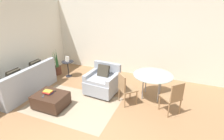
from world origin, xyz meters
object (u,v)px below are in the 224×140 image
ottoman (51,100)px  dining_chair_near_right (173,96)px  potted_plant (57,68)px  dining_chair_near_left (125,87)px  picture_frame (67,59)px  tv_remote_primary (43,96)px  dining_table (153,77)px  couch (25,84)px  armchair (103,82)px  side_table (68,66)px  book_stack (48,92)px  tv_remote_secondary (53,92)px

ottoman → dining_chair_near_right: bearing=16.5°
potted_plant → dining_chair_near_left: bearing=-17.4°
picture_frame → dining_chair_near_right: bearing=-14.0°
tv_remote_primary → dining_table: 3.03m
couch → potted_plant: (-0.04, 1.53, -0.08)m
tv_remote_primary → dining_chair_near_right: 3.31m
armchair → side_table: size_ratio=1.61×
book_stack → dining_chair_near_right: bearing=15.7°
dining_table → dining_chair_near_left: 0.89m
potted_plant → couch: bearing=-88.5°
tv_remote_secondary → picture_frame: (-0.71, 1.70, 0.29)m
armchair → book_stack: bearing=-130.7°
book_stack → picture_frame: size_ratio=1.18×
tv_remote_secondary → side_table: 1.85m
armchair → book_stack: armchair is taller
potted_plant → side_table: bearing=-2.4°
dining_table → tv_remote_primary: bearing=-146.3°
dining_table → tv_remote_secondary: bearing=-150.1°
book_stack → tv_remote_secondary: book_stack is taller
book_stack → tv_remote_primary: book_stack is taller
side_table → book_stack: bearing=-70.5°
picture_frame → dining_chair_near_left: (2.51, -0.93, -0.17)m
book_stack → picture_frame: picture_frame is taller
ottoman → side_table: bearing=111.3°
couch → side_table: (0.51, 1.51, 0.10)m
potted_plant → side_table: potted_plant is taller
tv_remote_primary → dining_chair_near_right: (3.14, 1.05, 0.12)m
tv_remote_secondary → side_table: size_ratio=0.25×
dining_chair_near_right → book_stack: bearing=-164.3°
ottoman → tv_remote_primary: tv_remote_primary is taller
armchair → dining_table: 1.51m
tv_remote_primary → dining_chair_near_right: size_ratio=0.17×
potted_plant → armchair: bearing=-15.6°
dining_chair_near_left → book_stack: bearing=-154.9°
armchair → picture_frame: size_ratio=4.77×
ottoman → side_table: (-0.72, 1.84, 0.20)m
picture_frame → potted_plant: bearing=177.6°
ottoman → potted_plant: size_ratio=0.82×
couch → ottoman: bearing=-14.8°
couch → book_stack: size_ratio=8.56×
dining_table → dining_chair_near_right: (0.63, -0.63, -0.13)m
tv_remote_primary → tv_remote_secondary: same height
dining_chair_near_left → picture_frame: bearing=159.6°
couch → ottoman: 1.28m
couch → side_table: 1.60m
side_table → dining_chair_near_right: 3.88m
armchair → picture_frame: armchair is taller
book_stack → dining_table: dining_table is taller
dining_chair_near_left → tv_remote_primary: bearing=-150.9°
dining_chair_near_right → dining_chair_near_left: bearing=180.0°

